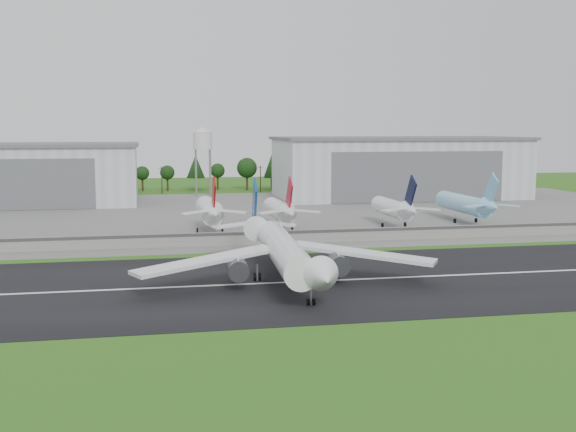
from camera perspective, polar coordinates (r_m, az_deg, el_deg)
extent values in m
plane|color=#295B15|center=(128.66, 2.23, -6.18)|extent=(600.00, 600.00, 0.00)
cube|color=black|center=(138.15, 1.26, -5.22)|extent=(320.00, 60.00, 0.10)
cube|color=white|center=(138.14, 1.26, -5.20)|extent=(220.00, 1.00, 0.02)
cube|color=slate|center=(245.30, -4.31, 0.17)|extent=(320.00, 150.00, 0.10)
cube|color=gray|center=(181.30, -1.82, -1.72)|extent=(240.00, 0.50, 3.50)
cube|color=#38383A|center=(180.82, -1.80, -1.35)|extent=(240.00, 0.12, 0.70)
cube|color=silver|center=(291.78, -21.26, 2.97)|extent=(95.00, 42.00, 22.00)
cube|color=#595B60|center=(291.28, -21.37, 5.24)|extent=(97.00, 44.00, 1.20)
cube|color=silver|center=(305.64, 8.74, 3.72)|extent=(100.00, 45.00, 24.00)
cube|color=#595B60|center=(305.18, 8.78, 6.08)|extent=(102.00, 47.00, 1.20)
cube|color=#595B60|center=(284.62, 10.29, 3.06)|extent=(70.00, 0.30, 19.68)
cylinder|color=#99999E|center=(305.12, -7.24, 3.37)|extent=(0.50, 0.50, 20.00)
cylinder|color=#99999E|center=(311.57, -6.22, 3.46)|extent=(0.50, 0.50, 20.00)
cylinder|color=silver|center=(307.77, -6.76, 5.92)|extent=(8.00, 8.00, 7.00)
cone|color=silver|center=(307.72, -6.77, 6.80)|extent=(8.40, 8.40, 2.40)
cylinder|color=white|center=(136.19, -0.33, -2.77)|extent=(8.53, 44.28, 5.80)
cone|color=white|center=(112.59, 2.87, -4.87)|extent=(6.16, 6.35, 5.80)
cone|color=white|center=(161.50, -2.68, -0.79)|extent=(6.06, 9.33, 5.51)
cube|color=navy|center=(160.37, -2.66, 1.06)|extent=(1.09, 9.55, 11.13)
cube|color=white|center=(138.93, 5.89, -2.94)|extent=(26.72, 19.33, 2.65)
cylinder|color=#333338|center=(136.00, 3.93, -3.82)|extent=(4.13, 5.73, 3.80)
cube|color=white|center=(162.07, -0.92, -0.61)|extent=(9.55, 6.29, 0.98)
cube|color=white|center=(131.48, -6.46, -3.52)|extent=(27.75, 16.58, 2.65)
cylinder|color=#333338|center=(131.23, -3.97, -4.23)|extent=(4.13, 5.73, 3.80)
cube|color=white|center=(159.99, -4.40, -0.73)|extent=(9.52, 5.34, 0.98)
cube|color=#99999E|center=(133.25, 0.10, -4.96)|extent=(11.85, 30.56, 3.20)
cylinder|color=black|center=(139.04, -2.44, -4.81)|extent=(0.49, 1.52, 1.50)
cylinder|color=white|center=(203.86, -6.26, 0.43)|extent=(6.06, 24.00, 6.06)
cone|color=white|center=(188.42, -5.85, 0.20)|extent=(5.76, 7.00, 5.76)
cube|color=maroon|center=(188.40, -5.88, 1.67)|extent=(0.45, 8.59, 10.02)
cylinder|color=#99999E|center=(202.19, -7.18, -0.93)|extent=(0.32, 0.32, 3.00)
cylinder|color=#99999E|center=(202.79, -5.21, -0.88)|extent=(0.32, 0.32, 3.00)
cylinder|color=black|center=(202.29, -7.18, -1.13)|extent=(0.40, 1.40, 1.40)
cylinder|color=white|center=(206.59, -0.72, 0.46)|extent=(5.31, 24.00, 5.31)
cone|color=white|center=(191.36, 0.13, 0.23)|extent=(5.04, 7.00, 5.04)
cube|color=#AC0D27|center=(191.33, 0.10, 1.67)|extent=(0.45, 8.59, 10.02)
cylinder|color=#99999E|center=(204.55, -1.58, -0.78)|extent=(0.32, 0.32, 3.00)
cylinder|color=#99999E|center=(205.83, 0.34, -0.73)|extent=(0.32, 0.32, 3.00)
cylinder|color=black|center=(204.65, -1.58, -0.98)|extent=(0.40, 1.40, 1.40)
cylinder|color=white|center=(215.38, 8.21, 0.63)|extent=(5.10, 24.00, 5.10)
cone|color=white|center=(200.82, 9.68, 0.42)|extent=(4.85, 7.00, 4.85)
cube|color=black|center=(200.79, 9.66, 1.80)|extent=(0.45, 8.59, 10.02)
cylinder|color=#99999E|center=(212.86, 7.48, -0.53)|extent=(0.32, 0.32, 3.00)
cylinder|color=#99999E|center=(215.20, 9.24, -0.48)|extent=(0.32, 0.32, 3.00)
cylinder|color=black|center=(212.95, 7.47, -0.72)|extent=(0.40, 1.40, 1.40)
cylinder|color=#8BCCF0|center=(229.35, 13.67, 0.95)|extent=(5.57, 30.00, 5.57)
cone|color=#8BCCF0|center=(212.71, 15.77, 0.69)|extent=(5.29, 7.00, 5.29)
cube|color=#6FB5E3|center=(212.70, 15.75, 1.99)|extent=(0.45, 8.59, 10.02)
cylinder|color=#99999E|center=(226.58, 13.05, -0.20)|extent=(0.32, 0.32, 3.00)
cylinder|color=#99999E|center=(229.54, 14.64, -0.15)|extent=(0.32, 0.32, 3.00)
cylinder|color=black|center=(226.66, 13.04, -0.37)|extent=(0.40, 1.40, 1.40)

